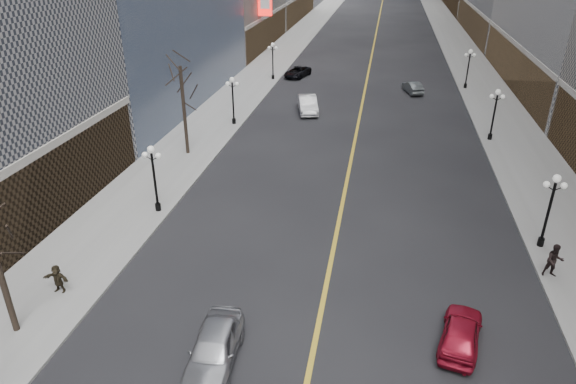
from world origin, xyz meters
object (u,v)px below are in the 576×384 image
at_px(streetlamp_east_1, 551,204).
at_px(streetlamp_east_3, 469,65).
at_px(streetlamp_west_2, 233,96).
at_px(car_nb_far, 298,72).
at_px(car_nb_near, 214,348).
at_px(car_sb_far, 413,87).
at_px(car_sb_mid, 461,332).
at_px(streetlamp_west_1, 154,172).
at_px(streetlamp_east_2, 495,109).
at_px(car_nb_mid, 308,104).
at_px(streetlamp_west_3, 273,57).

bearing_deg(streetlamp_east_1, streetlamp_east_3, 90.00).
distance_m(streetlamp_west_2, car_nb_far, 20.55).
xyz_separation_m(car_nb_near, car_nb_far, (-5.01, 50.40, -0.16)).
distance_m(streetlamp_west_2, car_sb_far, 23.01).
height_order(car_nb_far, car_sb_mid, car_sb_mid).
bearing_deg(streetlamp_west_1, streetlamp_west_2, 90.00).
bearing_deg(car_sb_mid, streetlamp_east_1, -108.58).
xyz_separation_m(streetlamp_east_1, streetlamp_east_3, (0.00, 36.00, 0.00)).
height_order(streetlamp_east_2, car_sb_far, streetlamp_east_2).
distance_m(streetlamp_west_2, car_nb_mid, 8.59).
relative_size(streetlamp_east_2, car_nb_far, 0.95).
relative_size(car_nb_far, car_sb_mid, 1.16).
relative_size(streetlamp_west_3, car_nb_near, 0.94).
relative_size(streetlamp_east_2, streetlamp_west_2, 1.00).
height_order(streetlamp_west_1, car_nb_mid, streetlamp_west_1).
xyz_separation_m(streetlamp_east_2, car_sb_mid, (-5.50, -27.12, -2.20)).
bearing_deg(streetlamp_west_1, car_nb_mid, 74.71).
relative_size(streetlamp_east_1, car_nb_near, 0.94).
bearing_deg(streetlamp_west_3, streetlamp_west_1, -90.00).
bearing_deg(streetlamp_west_2, streetlamp_east_2, 0.00).
bearing_deg(car_nb_mid, streetlamp_west_1, -119.03).
bearing_deg(streetlamp_west_1, car_sb_far, 62.34).
height_order(streetlamp_east_1, car_nb_far, streetlamp_east_1).
height_order(streetlamp_west_2, car_nb_near, streetlamp_west_2).
bearing_deg(car_nb_mid, streetlamp_west_3, 103.07).
relative_size(car_nb_mid, car_sb_mid, 1.25).
height_order(streetlamp_west_2, car_nb_far, streetlamp_west_2).
relative_size(streetlamp_west_1, car_sb_far, 1.12).
bearing_deg(car_nb_mid, streetlamp_east_2, -31.06).
bearing_deg(streetlamp_west_2, car_nb_near, -75.49).
xyz_separation_m(streetlamp_east_2, car_nb_near, (-15.79, -30.17, -2.08)).
distance_m(car_nb_far, car_sb_mid, 49.77).
height_order(streetlamp_east_3, car_nb_near, streetlamp_east_3).
height_order(streetlamp_east_3, car_nb_mid, streetlamp_east_3).
xyz_separation_m(car_nb_mid, car_sb_mid, (11.71, -32.49, -0.15)).
bearing_deg(streetlamp_east_3, car_nb_near, -108.15).
height_order(streetlamp_east_2, streetlamp_west_2, same).
height_order(streetlamp_west_3, car_nb_near, streetlamp_west_3).
bearing_deg(streetlamp_west_1, streetlamp_east_1, 0.00).
relative_size(streetlamp_east_3, streetlamp_west_1, 1.00).
relative_size(streetlamp_west_3, car_sb_mid, 1.11).
relative_size(streetlamp_east_2, streetlamp_east_3, 1.00).
xyz_separation_m(car_nb_mid, car_sb_far, (10.92, 9.64, -0.18)).
xyz_separation_m(streetlamp_east_2, car_nb_far, (-20.80, 20.24, -2.24)).
relative_size(streetlamp_east_2, car_sb_mid, 1.11).
distance_m(car_nb_mid, car_sb_mid, 34.54).
height_order(streetlamp_east_2, streetlamp_west_1, same).
bearing_deg(streetlamp_east_1, streetlamp_west_2, 142.67).
relative_size(streetlamp_east_3, car_sb_mid, 1.11).
bearing_deg(streetlamp_east_1, car_sb_mid, -121.09).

